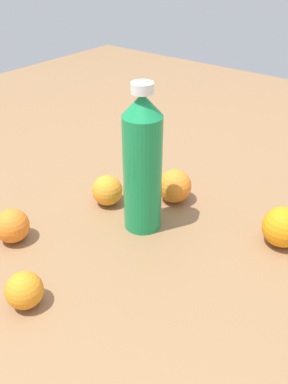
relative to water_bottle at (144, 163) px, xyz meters
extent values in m
plane|color=olive|center=(-0.01, 0.00, -0.15)|extent=(2.40, 2.40, 0.00)
cylinder|color=#198C4C|center=(0.00, 0.00, -0.02)|extent=(0.08, 0.08, 0.25)
cone|color=#198C4C|center=(0.00, 0.00, 0.12)|extent=(0.08, 0.08, 0.04)
cylinder|color=white|center=(0.00, 0.00, 0.15)|extent=(0.04, 0.04, 0.02)
sphere|color=orange|center=(0.17, 0.21, -0.11)|extent=(0.07, 0.07, 0.07)
sphere|color=orange|center=(0.11, -0.01, -0.11)|extent=(0.07, 0.07, 0.07)
sphere|color=orange|center=(-0.26, -0.12, -0.11)|extent=(0.08, 0.08, 0.08)
sphere|color=orange|center=(0.02, 0.30, -0.12)|extent=(0.06, 0.06, 0.06)
sphere|color=orange|center=(0.00, -0.12, -0.11)|extent=(0.08, 0.08, 0.08)
camera|label=1|loc=(-0.44, 0.57, 0.38)|focal=38.54mm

